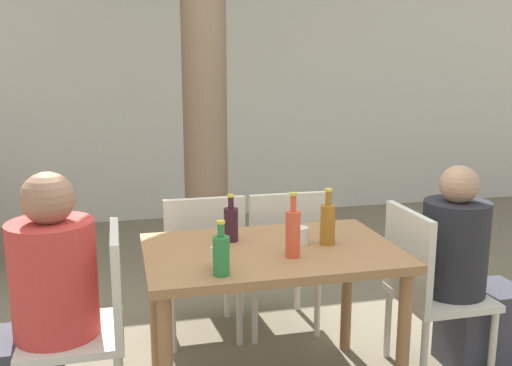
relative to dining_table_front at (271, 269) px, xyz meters
name	(u,v)px	position (x,y,z in m)	size (l,w,h in m)	color
cafe_building_wall	(183,82)	(0.00, 3.42, 0.76)	(10.00, 0.08, 2.80)	beige
dining_table_front	(271,269)	(0.00, 0.00, 0.00)	(1.17, 0.77, 0.74)	#996B42
patio_chair_0	(92,316)	(-0.82, 0.00, -0.15)	(0.44, 0.44, 0.88)	beige
patio_chair_1	(426,283)	(0.82, 0.00, -0.15)	(0.44, 0.44, 0.88)	beige
patio_chair_2	(203,260)	(-0.23, 0.62, -0.15)	(0.44, 0.44, 0.88)	beige
patio_chair_3	(282,254)	(0.23, 0.62, -0.15)	(0.44, 0.44, 0.88)	beige
person_seated_0	(36,317)	(-1.05, 0.00, -0.12)	(0.58, 0.36, 1.15)	#383842
person_seated_1	(468,281)	(1.06, 0.00, -0.16)	(0.57, 0.33, 1.10)	#383842
soda_bottle_0	(293,232)	(0.06, -0.13, 0.22)	(0.07, 0.07, 0.29)	#DB4C2D
amber_bottle_1	(328,223)	(0.28, 0.00, 0.21)	(0.07, 0.07, 0.27)	#9E661E
green_bottle_2	(221,254)	(-0.29, -0.28, 0.19)	(0.07, 0.07, 0.23)	#287A38
wine_bottle_3	(231,223)	(-0.16, 0.16, 0.19)	(0.07, 0.07, 0.23)	#331923
drinking_glass_0	(300,235)	(0.15, 0.04, 0.14)	(0.08, 0.08, 0.08)	silver
drinking_glass_1	(219,257)	(-0.28, -0.18, 0.14)	(0.07, 0.07, 0.09)	silver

